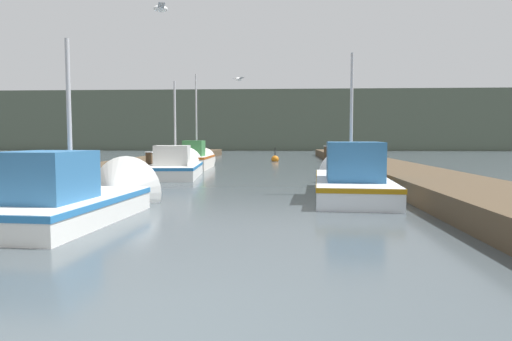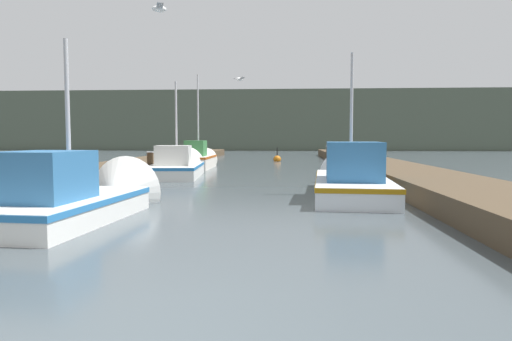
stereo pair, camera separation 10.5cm
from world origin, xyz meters
name	(u,v)px [view 1 (the left image)]	position (x,y,z in m)	size (l,w,h in m)	color
dock_left	(133,167)	(-5.25, 16.00, 0.24)	(2.43, 40.00, 0.48)	#4C3D2B
dock_right	(380,168)	(5.25, 16.00, 0.24)	(2.43, 40.00, 0.48)	#4C3D2B
distant_shore_ridge	(273,122)	(0.00, 56.46, 3.47)	(120.00, 16.00, 6.94)	#4C5647
fishing_boat_0	(83,197)	(-2.63, 5.23, 0.36)	(2.09, 4.63, 3.86)	silver
fishing_boat_1	(350,178)	(2.98, 9.23, 0.41)	(2.21, 6.33, 4.27)	silver
fishing_boat_2	(177,167)	(-2.99, 14.64, 0.34)	(2.23, 5.15, 4.24)	silver
fishing_boat_3	(197,159)	(-3.00, 18.94, 0.44)	(1.44, 4.36, 4.86)	silver
mooring_piling_0	(149,164)	(-3.98, 14.15, 0.48)	(0.29, 0.29, 0.96)	#473523
mooring_piling_1	(326,154)	(3.90, 25.13, 0.50)	(0.36, 0.36, 0.99)	#473523
channel_buoy	(275,159)	(0.73, 25.46, 0.14)	(0.48, 0.48, 0.98)	#BF6513
seagull_lead	(239,79)	(-0.38, 12.93, 3.54)	(0.46, 0.48, 0.12)	white
seagull_1	(160,8)	(-1.20, 5.68, 3.97)	(0.31, 0.55, 0.12)	white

